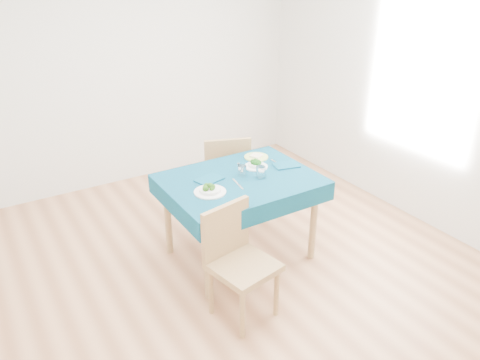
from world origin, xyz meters
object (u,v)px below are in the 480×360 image
table (240,218)px  bowl_far (256,164)px  bowl_near (210,188)px  chair_near (244,255)px  side_plate (256,157)px  chair_far (224,158)px

table → bowl_far: bowl_far is taller
bowl_near → bowl_far: bearing=20.7°
bowl_far → bowl_near: bearing=-159.3°
chair_near → side_plate: 1.24m
bowl_far → side_plate: 0.22m
table → chair_far: size_ratio=1.09×
table → side_plate: size_ratio=5.64×
bowl_near → side_plate: size_ratio=1.15×
bowl_far → side_plate: size_ratio=0.93×
side_plate → chair_near: bearing=-127.6°
table → chair_near: (-0.38, -0.67, 0.15)m
bowl_far → table: bearing=-153.6°
bowl_near → side_plate: (0.70, 0.40, -0.03)m
chair_near → bowl_near: size_ratio=4.16×
chair_near → bowl_near: chair_near is taller
chair_near → chair_far: bearing=53.8°
table → bowl_near: bearing=-163.6°
chair_far → bowl_near: (-0.66, -0.92, 0.23)m
chair_near → chair_far: chair_far is taller
bowl_near → bowl_far: (0.57, 0.22, -0.01)m
chair_far → side_plate: (0.04, -0.53, 0.20)m
table → bowl_near: size_ratio=4.91×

